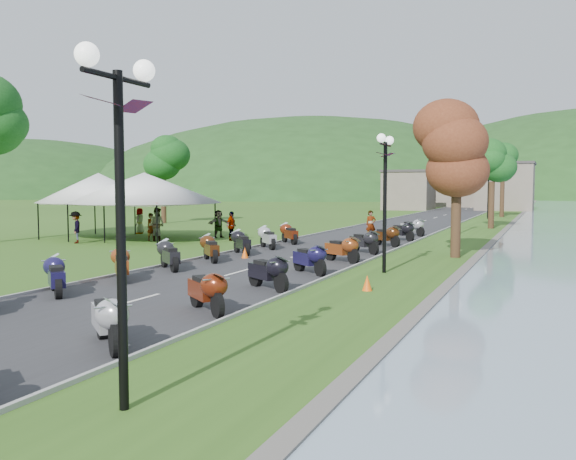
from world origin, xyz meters
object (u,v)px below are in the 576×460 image
at_px(streetlamp_near, 121,237).
at_px(pedestrian_a, 152,241).
at_px(pedestrian_b, 157,241).
at_px(vendor_tent_main, 145,206).
at_px(pedestrian_c, 76,243).

distance_m(streetlamp_near, pedestrian_a, 27.63).
xyz_separation_m(streetlamp_near, pedestrian_a, (-15.84, 22.50, -2.50)).
xyz_separation_m(streetlamp_near, pedestrian_b, (-15.40, 22.43, -2.50)).
relative_size(vendor_tent_main, pedestrian_a, 3.76).
bearing_deg(pedestrian_b, vendor_tent_main, -23.29).
distance_m(pedestrian_a, pedestrian_b, 0.44).
bearing_deg(pedestrian_b, pedestrian_a, -6.45).
relative_size(pedestrian_b, pedestrian_c, 1.08).
bearing_deg(pedestrian_c, pedestrian_a, 91.12).
height_order(vendor_tent_main, pedestrian_c, vendor_tent_main).
height_order(streetlamp_near, vendor_tent_main, streetlamp_near).
relative_size(streetlamp_near, pedestrian_c, 2.78).
distance_m(vendor_tent_main, pedestrian_c, 4.54).
relative_size(pedestrian_a, pedestrian_b, 0.83).
xyz_separation_m(pedestrian_a, pedestrian_c, (-2.99, -2.93, 0.00)).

